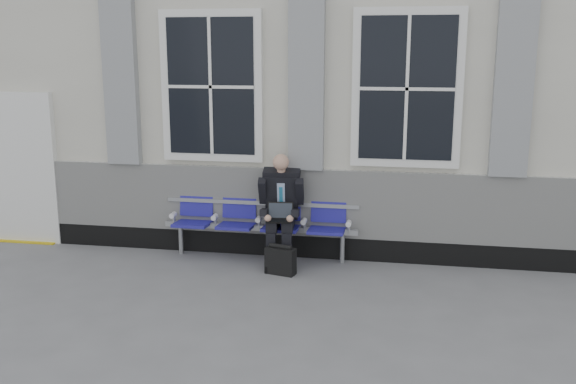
# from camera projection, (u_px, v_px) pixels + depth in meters

# --- Properties ---
(ground) EXTENTS (70.00, 70.00, 0.00)m
(ground) POSITION_uv_depth(u_px,v_px,m) (366.00, 303.00, 7.05)
(ground) COLOR slate
(ground) RESTS_ON ground
(station_building) EXTENTS (14.40, 4.40, 4.49)m
(station_building) POSITION_uv_depth(u_px,v_px,m) (383.00, 83.00, 9.90)
(station_building) COLOR beige
(station_building) RESTS_ON ground
(bench) EXTENTS (2.60, 0.47, 0.91)m
(bench) POSITION_uv_depth(u_px,v_px,m) (260.00, 218.00, 8.46)
(bench) COLOR #9EA0A3
(bench) RESTS_ON ground
(businessman) EXTENTS (0.60, 0.80, 1.43)m
(businessman) POSITION_uv_depth(u_px,v_px,m) (281.00, 205.00, 8.23)
(businessman) COLOR black
(businessman) RESTS_ON ground
(briefcase) EXTENTS (0.40, 0.24, 0.38)m
(briefcase) POSITION_uv_depth(u_px,v_px,m) (281.00, 260.00, 7.92)
(briefcase) COLOR black
(briefcase) RESTS_ON ground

